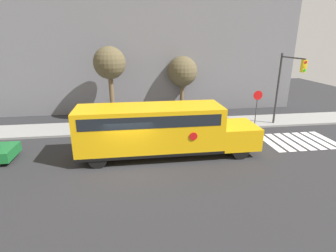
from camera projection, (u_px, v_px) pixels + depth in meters
ground_plane at (130, 165)px, 14.43m from camera, size 60.00×60.00×0.00m
sidewalk_strip at (130, 127)px, 20.52m from camera, size 44.00×3.00×0.15m
building_backdrop at (127, 42)px, 24.66m from camera, size 32.00×4.00×12.61m
crosswalk_stripes at (299, 141)px, 17.83m from camera, size 4.70×3.20×0.01m
school_bus at (159, 128)px, 15.07m from camera, size 10.44×2.57×3.02m
stop_sign at (257, 103)px, 20.18m from camera, size 0.72×0.10×2.88m
traffic_light at (286, 81)px, 19.26m from camera, size 0.28×2.95×5.61m
tree_near_sidewalk at (110, 64)px, 20.99m from camera, size 2.60×2.60×6.09m
tree_far_sidewalk at (182, 72)px, 23.75m from camera, size 2.73×2.73×5.19m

